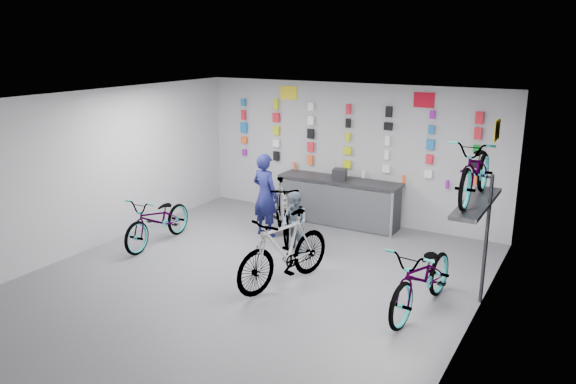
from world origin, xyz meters
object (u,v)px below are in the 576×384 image
Objects in this scene: bike_center at (284,250)px; clerk at (265,195)px; customer at (294,223)px; bike_right at (423,277)px; counter at (339,202)px; bike_left at (158,220)px; bike_service at (282,210)px.

clerk reaches higher than bike_center.
customer is (0.97, -0.53, -0.27)m from clerk.
bike_right is (2.23, 0.19, -0.07)m from bike_center.
customer is at bearing -90.32° from counter.
customer reaches higher than bike_left.
bike_center is at bearing -95.79° from bike_service.
clerk is (-0.36, -0.07, 0.27)m from bike_service.
bike_center is at bearing -80.54° from counter.
counter is 1.59× the size of clerk.
clerk reaches higher than counter.
bike_right is 1.21× the size of clerk.
bike_left is 1.12× the size of clerk.
bike_left is 0.94× the size of bike_center.
bike_service is at bearing 158.90° from bike_right.
bike_service is (-1.18, 1.96, -0.02)m from bike_center.
bike_right is (5.30, -0.22, 0.04)m from bike_left.
customer is (-2.79, 1.16, 0.04)m from bike_right.
bike_center is 1.46m from customer.
bike_service is 1.13× the size of clerk.
bike_right reaches higher than bike_left.
bike_left is 1.63× the size of customer.
bike_service is (-3.41, 1.77, 0.04)m from bike_right.
bike_left is at bearing -176.06° from bike_right.
bike_service is 0.45m from clerk.
bike_center is (0.55, -3.30, 0.12)m from counter.
bike_service reaches higher than bike_left.
customer reaches higher than bike_right.
bike_left is 2.68m from customer.
customer is (-0.56, 1.35, -0.02)m from bike_center.
clerk is at bearing -124.81° from counter.
bike_right is at bearing -48.20° from counter.
bike_center is at bearing -39.98° from customer.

